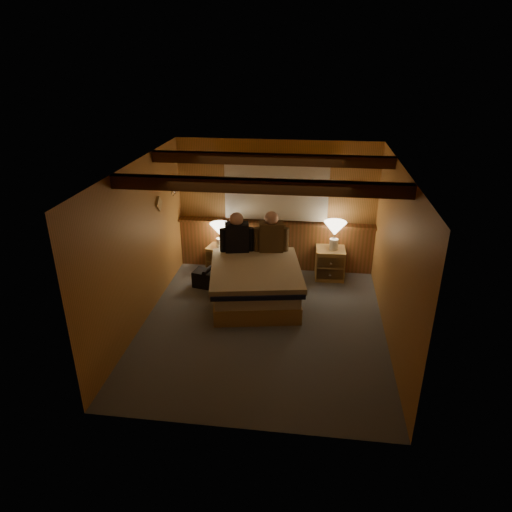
% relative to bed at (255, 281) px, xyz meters
% --- Properties ---
extents(floor, '(4.20, 4.20, 0.00)m').
position_rel_bed_xyz_m(floor, '(0.21, -0.79, -0.32)').
color(floor, '#555C65').
rests_on(floor, ground).
extents(ceiling, '(4.20, 4.20, 0.00)m').
position_rel_bed_xyz_m(ceiling, '(0.21, -0.79, 2.08)').
color(ceiling, tan).
rests_on(ceiling, wall_back).
extents(wall_back, '(3.60, 0.00, 3.60)m').
position_rel_bed_xyz_m(wall_back, '(0.21, 1.31, 0.88)').
color(wall_back, '#C27E45').
rests_on(wall_back, floor).
extents(wall_left, '(0.00, 4.20, 4.20)m').
position_rel_bed_xyz_m(wall_left, '(-1.59, -0.79, 0.88)').
color(wall_left, '#C27E45').
rests_on(wall_left, floor).
extents(wall_right, '(0.00, 4.20, 4.20)m').
position_rel_bed_xyz_m(wall_right, '(2.01, -0.79, 0.88)').
color(wall_right, '#C27E45').
rests_on(wall_right, floor).
extents(wall_front, '(3.60, 0.00, 3.60)m').
position_rel_bed_xyz_m(wall_front, '(0.21, -2.89, 0.88)').
color(wall_front, '#C27E45').
rests_on(wall_front, floor).
extents(wainscot, '(3.60, 0.23, 0.94)m').
position_rel_bed_xyz_m(wainscot, '(0.21, 1.24, 0.16)').
color(wainscot, brown).
rests_on(wainscot, wall_back).
extents(curtain_window, '(2.18, 0.09, 1.11)m').
position_rel_bed_xyz_m(curtain_window, '(0.21, 1.24, 1.20)').
color(curtain_window, '#432410').
rests_on(curtain_window, wall_back).
extents(ceiling_beams, '(3.60, 1.65, 0.16)m').
position_rel_bed_xyz_m(ceiling_beams, '(0.21, -0.64, 1.99)').
color(ceiling_beams, '#432410').
rests_on(ceiling_beams, ceiling).
extents(coat_rail, '(0.05, 0.55, 0.24)m').
position_rel_bed_xyz_m(coat_rail, '(-1.51, 0.78, 1.35)').
color(coat_rail, white).
rests_on(coat_rail, wall_left).
extents(framed_print, '(0.30, 0.04, 0.25)m').
position_rel_bed_xyz_m(framed_print, '(1.56, 1.28, 1.23)').
color(framed_print, tan).
rests_on(framed_print, wall_back).
extents(bed, '(1.68, 2.02, 0.62)m').
position_rel_bed_xyz_m(bed, '(0.00, 0.00, 0.00)').
color(bed, '#AA7F48').
rests_on(bed, floor).
extents(nightstand_left, '(0.52, 0.49, 0.49)m').
position_rel_bed_xyz_m(nightstand_left, '(-0.78, 0.98, -0.07)').
color(nightstand_left, '#AA7F48').
rests_on(nightstand_left, floor).
extents(nightstand_right, '(0.52, 0.48, 0.56)m').
position_rel_bed_xyz_m(nightstand_right, '(1.23, 0.95, -0.04)').
color(nightstand_right, '#AA7F48').
rests_on(nightstand_right, floor).
extents(lamp_left, '(0.35, 0.35, 0.46)m').
position_rel_bed_xyz_m(lamp_left, '(-0.77, 0.94, 0.50)').
color(lamp_left, white).
rests_on(lamp_left, nightstand_left).
extents(lamp_right, '(0.39, 0.39, 0.51)m').
position_rel_bed_xyz_m(lamp_right, '(1.28, 0.94, 0.60)').
color(lamp_right, white).
rests_on(lamp_right, nightstand_right).
extents(person_left, '(0.58, 0.31, 0.72)m').
position_rel_bed_xyz_m(person_left, '(-0.39, 0.54, 0.58)').
color(person_left, black).
rests_on(person_left, bed).
extents(person_right, '(0.60, 0.30, 0.73)m').
position_rel_bed_xyz_m(person_right, '(0.19, 0.62, 0.59)').
color(person_right, '#45321B').
rests_on(person_right, bed).
extents(duffel_bag, '(0.53, 0.39, 0.35)m').
position_rel_bed_xyz_m(duffel_bag, '(-0.88, 0.32, -0.17)').
color(duffel_bag, black).
rests_on(duffel_bag, floor).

